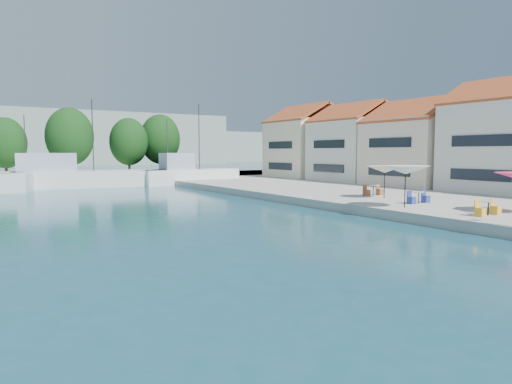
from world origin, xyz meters
TOP-DOWN VIEW (x-y plane):
  - quay_right at (22.00, 30.00)m, footprint 32.00×92.00m
  - quay_far at (-8.00, 67.00)m, footprint 90.00×16.00m
  - hill_east at (40.00, 180.00)m, footprint 140.00×40.00m
  - building_03 at (24.00, 24.00)m, footprint 8.40×8.80m
  - building_04 at (24.00, 33.00)m, footprint 9.00×8.80m
  - building_05 at (24.00, 42.00)m, footprint 8.40×8.80m
  - building_06 at (24.00, 51.00)m, footprint 9.00×8.80m
  - trawler_03 at (-4.76, 56.63)m, footprint 19.93×6.86m
  - trawler_04 at (8.41, 54.43)m, footprint 12.27×3.80m
  - tree_05 at (-10.20, 69.98)m, footprint 5.25×5.25m
  - tree_06 at (-2.51, 69.16)m, footprint 6.31×6.31m
  - tree_07 at (6.20, 71.28)m, footprint 5.68×5.68m
  - tree_08 at (11.33, 71.81)m, footprint 6.22×6.22m
  - umbrella_white at (7.70, 21.07)m, footprint 2.88×2.88m
  - umbrella_cream at (10.95, 25.60)m, footprint 2.62×2.62m
  - cafe_table_01 at (8.60, 16.42)m, footprint 1.82×0.70m
  - cafe_table_02 at (10.26, 22.08)m, footprint 1.82×0.70m
  - cafe_table_03 at (11.84, 27.50)m, footprint 1.82×0.70m

SIDE VIEW (x-z plane):
  - quay_right at x=22.00m, z-range 0.00..0.60m
  - quay_far at x=-8.00m, z-range 0.00..0.60m
  - cafe_table_01 at x=8.60m, z-range 0.51..1.27m
  - cafe_table_02 at x=10.26m, z-range 0.51..1.27m
  - cafe_table_03 at x=11.84m, z-range 0.51..1.27m
  - trawler_03 at x=-4.76m, z-range -4.03..6.17m
  - trawler_04 at x=8.41m, z-range -4.03..6.17m
  - umbrella_cream at x=10.95m, z-range 1.51..3.83m
  - umbrella_white at x=7.70m, z-range 1.60..4.09m
  - building_04 at x=24.00m, z-range 0.42..9.62m
  - tree_05 at x=-10.20m, z-range 1.20..8.96m
  - building_05 at x=24.00m, z-range 0.41..10.11m
  - tree_07 at x=6.20m, z-range 1.25..9.65m
  - building_06 at x=24.00m, z-range 0.40..10.60m
  - building_03 at x=24.00m, z-range 0.40..10.60m
  - tree_08 at x=11.33m, z-range 1.31..10.51m
  - tree_06 at x=-2.51m, z-range 1.32..10.66m
  - hill_east at x=40.00m, z-range 0.00..12.00m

